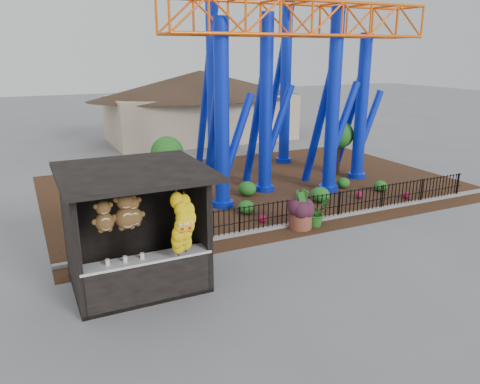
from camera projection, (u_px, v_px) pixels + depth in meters
name	position (u px, v px, depth m)	size (l,w,h in m)	color
ground	(261.00, 279.00, 12.47)	(120.00, 120.00, 0.00)	slate
mulch_bed	(256.00, 186.00, 21.02)	(18.00, 12.00, 0.02)	#331E11
curb	(320.00, 219.00, 16.69)	(18.00, 0.18, 0.12)	gray
prize_booth	(138.00, 232.00, 11.56)	(3.50, 3.40, 3.12)	black
picket_fence	(342.00, 204.00, 16.93)	(12.20, 0.06, 1.00)	black
roller_coaster	(278.00, 36.00, 19.82)	(11.00, 6.37, 10.82)	#0C26D1
terracotta_planter	(301.00, 220.00, 15.93)	(0.77, 0.77, 0.62)	brown
planter_foliage	(301.00, 202.00, 15.75)	(0.70, 0.70, 0.64)	#371624
potted_plant	(315.00, 212.00, 16.12)	(0.92, 0.80, 1.02)	#29591A
landscaping	(302.00, 193.00, 19.06)	(7.16, 3.72, 0.62)	#20601C
pavilion	(201.00, 94.00, 31.33)	(15.00, 15.00, 4.80)	#BFAD8C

